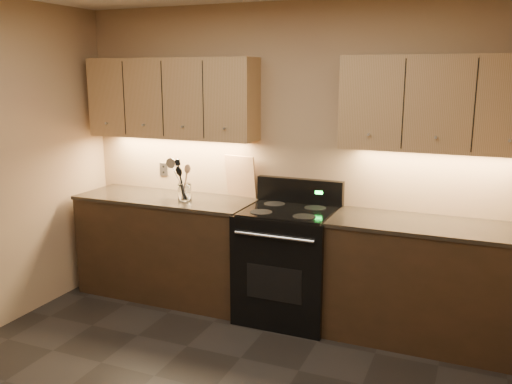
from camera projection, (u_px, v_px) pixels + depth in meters
wall_back at (293, 159)px, 4.65m from camera, size 4.00×0.04×2.60m
counter_left at (168, 246)px, 4.97m from camera, size 1.62×0.62×0.93m
counter_right at (426, 282)px, 4.11m from camera, size 1.46×0.62×0.93m
stove at (288, 262)px, 4.51m from camera, size 0.76×0.68×1.14m
upper_cab_left at (171, 98)px, 4.82m from camera, size 1.60×0.30×0.70m
upper_cab_right at (440, 104)px, 3.96m from camera, size 1.44×0.30×0.70m
outlet_plate at (164, 169)px, 5.17m from camera, size 0.08×0.01×0.12m
utensil_crock at (185, 193)px, 4.72m from camera, size 0.13×0.13×0.15m
cutting_board at (241, 176)px, 4.84m from camera, size 0.31×0.11×0.38m
wooden_spoon at (183, 182)px, 4.71m from camera, size 0.12×0.09×0.31m
black_spoon at (185, 182)px, 4.71m from camera, size 0.09×0.13×0.30m
black_turner at (184, 179)px, 4.66m from camera, size 0.18×0.13×0.38m
steel_spatula at (187, 178)px, 4.70m from camera, size 0.23×0.14×0.37m
steel_skimmer at (188, 178)px, 4.68m from camera, size 0.26×0.10×0.37m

